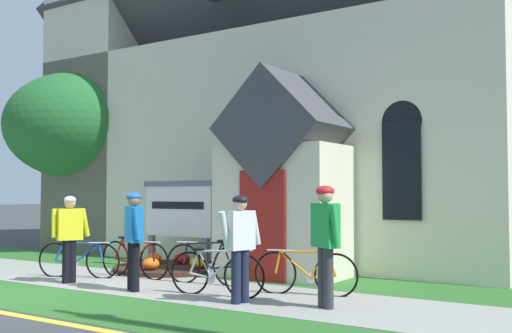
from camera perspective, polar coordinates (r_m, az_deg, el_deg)
ground at (r=13.34m, az=-6.89°, el=-9.70°), size 140.00×140.00×0.00m
sidewalk_slab at (r=11.74m, az=-12.85°, el=-10.61°), size 32.00×2.31×0.01m
grass_verge at (r=10.46m, az=-20.90°, el=-11.52°), size 32.00×1.69×0.01m
church_lawn at (r=13.27m, az=-6.27°, el=-9.72°), size 24.00×1.87×0.01m
church_building at (r=18.36m, az=4.29°, el=8.07°), size 13.19×11.83×14.16m
church_sign at (r=13.26m, az=-7.41°, el=-4.29°), size 1.92×0.17×1.93m
flower_bed at (r=13.16m, az=-8.07°, el=-9.45°), size 2.47×2.47×0.34m
bicycle_blue at (r=12.12m, az=-11.55°, el=-8.61°), size 1.75×0.09×0.82m
bicycle_red at (r=9.91m, az=4.76°, el=-10.04°), size 1.68×0.50×0.79m
bicycle_green at (r=9.83m, az=-3.84°, el=-10.10°), size 1.70×0.28×0.79m
bicycle_white at (r=11.05m, az=-4.67°, el=-9.20°), size 1.74×0.25×0.85m
bicycle_orange at (r=12.37m, az=-16.57°, el=-8.48°), size 1.59×0.70×0.77m
cyclist_in_red_jersey at (r=9.09m, az=-1.52°, el=-7.06°), size 0.31×0.75×1.63m
cyclist_in_blue_jersey at (r=8.76m, az=6.63°, el=-6.53°), size 0.56×0.61×1.77m
cyclist_in_green_jersey at (r=11.62m, az=-17.35°, el=-6.04°), size 0.39×0.62×1.61m
cyclist_in_white_jersey at (r=10.42m, az=-11.58°, el=-6.25°), size 0.54×0.50×1.68m
yard_deciduous_tree at (r=18.17m, az=-16.86°, el=3.67°), size 3.99×3.99×5.14m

